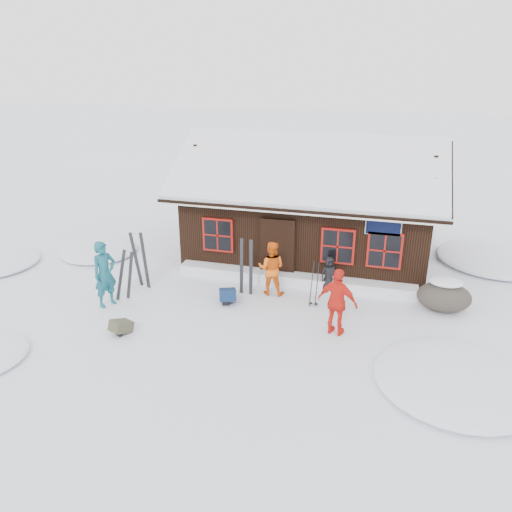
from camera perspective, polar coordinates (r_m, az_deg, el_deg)
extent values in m
plane|color=white|center=(14.43, -3.33, -6.13)|extent=(120.00, 120.00, 0.00)
cube|color=black|center=(18.12, 6.18, 3.96)|extent=(8.00, 5.00, 2.50)
cube|color=black|center=(16.17, 5.58, 9.53)|extent=(8.90, 3.14, 1.88)
cube|color=black|center=(19.03, 7.20, 11.29)|extent=(8.90, 3.14, 1.88)
cube|color=white|center=(16.14, 5.60, 10.02)|extent=(8.72, 3.07, 1.86)
cube|color=white|center=(19.01, 7.22, 11.70)|extent=(8.72, 3.07, 1.86)
cube|color=white|center=(17.45, 6.58, 13.29)|extent=(8.81, 0.22, 0.14)
cube|color=silver|center=(14.98, 4.45, 5.16)|extent=(8.90, 0.10, 0.20)
cube|color=black|center=(15.94, 2.47, 0.61)|extent=(1.00, 0.10, 2.00)
cube|color=black|center=(15.18, 14.38, 3.45)|extent=(1.00, 0.06, 0.60)
cube|color=maroon|center=(16.35, -4.37, 2.42)|extent=(1.04, 0.10, 1.14)
cube|color=black|center=(16.31, -4.41, 2.37)|extent=(0.90, 0.04, 1.00)
cube|color=maroon|center=(15.52, 9.33, 1.13)|extent=(1.04, 0.10, 1.14)
cube|color=black|center=(15.49, 9.31, 1.08)|extent=(0.90, 0.04, 1.00)
cube|color=maroon|center=(15.46, 14.48, 0.62)|extent=(1.04, 0.10, 1.14)
cube|color=black|center=(15.42, 14.47, 0.57)|extent=(0.90, 0.04, 1.00)
cube|color=white|center=(15.96, 4.36, -2.61)|extent=(7.60, 0.60, 0.35)
ellipsoid|color=white|center=(19.39, -17.45, 0.34)|extent=(2.80, 2.80, 0.34)
ellipsoid|color=white|center=(12.23, 21.79, -13.43)|extent=(3.60, 3.60, 0.43)
ellipsoid|color=white|center=(19.64, 25.57, -0.57)|extent=(4.00, 4.00, 0.48)
imported|color=#155666|center=(14.90, -16.90, -1.98)|extent=(0.73, 0.85, 1.96)
imported|color=orange|center=(15.02, 1.76, -1.39)|extent=(0.86, 0.69, 1.68)
imported|color=red|center=(12.96, 9.30, -5.25)|extent=(1.15, 0.72, 1.83)
imported|color=black|center=(15.48, 8.32, -2.03)|extent=(0.65, 0.60, 1.12)
ellipsoid|color=#443E36|center=(15.18, 20.69, -4.38)|extent=(1.50, 1.13, 0.83)
ellipsoid|color=white|center=(15.04, 20.86, -3.17)|extent=(0.95, 0.68, 0.21)
cube|color=black|center=(15.22, -15.18, -2.17)|extent=(0.37, 0.26, 1.62)
cube|color=black|center=(15.13, -14.22, -2.21)|extent=(0.43, 0.13, 1.62)
cube|color=black|center=(15.99, -13.53, -0.44)|extent=(0.30, 0.12, 1.83)
cube|color=black|center=(15.84, -12.59, -0.57)|extent=(0.29, 0.14, 1.83)
cube|color=black|center=(15.03, -1.66, -1.27)|extent=(0.13, 0.05, 1.83)
cube|color=black|center=(14.93, -0.58, -1.42)|extent=(0.13, 0.05, 1.83)
cylinder|color=black|center=(14.40, 6.37, -3.27)|extent=(0.10, 0.13, 1.44)
cylinder|color=black|center=(14.38, 6.98, -3.33)|extent=(0.10, 0.13, 1.44)
cube|color=#11254A|center=(14.75, -3.26, -4.73)|extent=(0.67, 0.76, 0.34)
cube|color=#434130|center=(13.63, -15.14, -8.00)|extent=(0.57, 0.64, 0.29)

